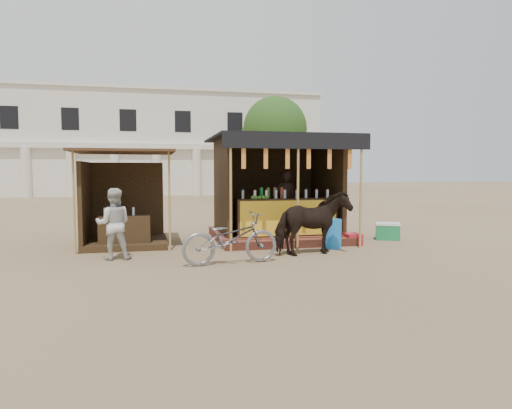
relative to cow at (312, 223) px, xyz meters
name	(u,v)px	position (x,y,z in m)	size (l,w,h in m)	color
ground	(274,265)	(-1.12, -0.88, -0.71)	(120.00, 120.00, 0.00)	#846B4C
main_stall	(278,202)	(-0.11, 2.47, 0.31)	(3.60, 3.61, 2.78)	brown
secondary_stall	(119,212)	(-4.29, 2.35, 0.14)	(2.40, 2.40, 2.38)	#3C2B16
cow	(312,223)	(0.00, 0.00, 0.00)	(0.77, 1.69, 1.43)	black
motorbike	(230,239)	(-1.95, -0.56, -0.20)	(0.69, 1.97, 1.04)	gray
bystander	(114,224)	(-4.27, 0.47, 0.05)	(0.74, 0.57, 1.52)	beige
blue_barrel	(332,233)	(0.80, 0.80, -0.36)	(0.46, 0.46, 0.71)	blue
red_crate	(353,239)	(1.49, 1.12, -0.57)	(0.38, 0.44, 0.29)	maroon
cooler	(388,231)	(2.80, 1.72, -0.48)	(0.77, 0.67, 0.46)	#1C7E44
background_building	(156,145)	(-3.12, 29.06, 3.27)	(26.00, 7.45, 8.18)	silver
tree	(272,131)	(4.69, 21.26, 3.92)	(4.50, 4.40, 7.00)	#382314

